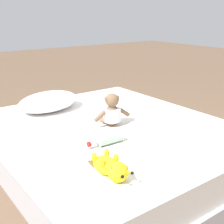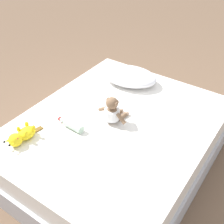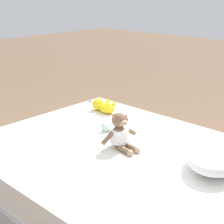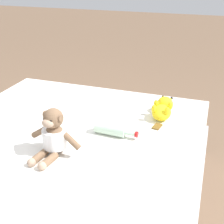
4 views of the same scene
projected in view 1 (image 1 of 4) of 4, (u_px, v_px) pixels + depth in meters
The scene contains 6 objects.
ground_plane at pixel (114, 176), 2.33m from camera, with size 16.00×16.00×0.00m, color brown.
bed at pixel (115, 151), 2.27m from camera, with size 1.47×1.82×0.42m.
pillow at pixel (49, 101), 2.49m from camera, with size 0.58×0.44×0.15m.
plush_monkey at pixel (111, 112), 2.15m from camera, with size 0.29×0.24×0.24m.
plush_yellow_creature at pixel (111, 167), 1.49m from camera, with size 0.11×0.33×0.10m.
glass_bottle at pixel (109, 139), 1.86m from camera, with size 0.24×0.07×0.06m.
Camera 1 is at (-1.24, -1.65, 1.20)m, focal length 49.32 mm.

